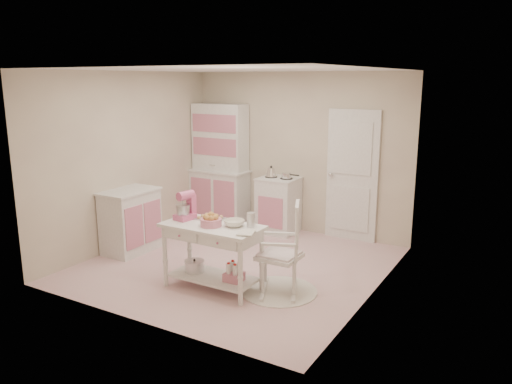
% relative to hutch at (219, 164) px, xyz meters
% --- Properties ---
extents(room_shell, '(3.84, 3.84, 2.62)m').
position_rel_hutch_xyz_m(room_shell, '(1.40, -1.66, 0.61)').
color(room_shell, '#D0828B').
rests_on(room_shell, ground).
extents(door, '(0.82, 0.05, 2.04)m').
position_rel_hutch_xyz_m(door, '(2.35, 0.21, -0.02)').
color(door, white).
rests_on(door, ground).
extents(hutch, '(1.06, 0.50, 2.08)m').
position_rel_hutch_xyz_m(hutch, '(0.00, 0.00, 0.00)').
color(hutch, white).
rests_on(hutch, ground).
extents(stove, '(0.62, 0.57, 0.92)m').
position_rel_hutch_xyz_m(stove, '(1.20, -0.05, -0.58)').
color(stove, white).
rests_on(stove, ground).
extents(base_cabinet, '(0.54, 0.84, 0.92)m').
position_rel_hutch_xyz_m(base_cabinet, '(-0.23, -1.96, -0.58)').
color(base_cabinet, white).
rests_on(base_cabinet, ground).
extents(lace_rug, '(0.92, 0.92, 0.01)m').
position_rel_hutch_xyz_m(lace_rug, '(2.32, -2.15, -1.03)').
color(lace_rug, white).
rests_on(lace_rug, ground).
extents(rocking_chair, '(0.73, 0.85, 1.10)m').
position_rel_hutch_xyz_m(rocking_chair, '(2.32, -2.15, -0.49)').
color(rocking_chair, white).
rests_on(rocking_chair, ground).
extents(work_table, '(1.20, 0.60, 0.80)m').
position_rel_hutch_xyz_m(work_table, '(1.58, -2.46, -0.64)').
color(work_table, white).
rests_on(work_table, ground).
extents(stand_mixer, '(0.25, 0.31, 0.34)m').
position_rel_hutch_xyz_m(stand_mixer, '(1.16, -2.44, -0.07)').
color(stand_mixer, '#CC5686').
rests_on(stand_mixer, work_table).
extents(cookie_tray, '(0.34, 0.24, 0.02)m').
position_rel_hutch_xyz_m(cookie_tray, '(1.43, -2.28, -0.23)').
color(cookie_tray, silver).
rests_on(cookie_tray, work_table).
extents(bread_basket, '(0.25, 0.25, 0.09)m').
position_rel_hutch_xyz_m(bread_basket, '(1.60, -2.51, -0.19)').
color(bread_basket, '#C8738B').
rests_on(bread_basket, work_table).
extents(mixing_bowl, '(0.24, 0.24, 0.08)m').
position_rel_hutch_xyz_m(mixing_bowl, '(1.84, -2.38, -0.20)').
color(mixing_bowl, silver).
rests_on(mixing_bowl, work_table).
extents(metal_pitcher, '(0.10, 0.10, 0.17)m').
position_rel_hutch_xyz_m(metal_pitcher, '(2.02, -2.30, -0.16)').
color(metal_pitcher, silver).
rests_on(metal_pitcher, work_table).
extents(recipe_book, '(0.23, 0.27, 0.02)m').
position_rel_hutch_xyz_m(recipe_book, '(2.03, -2.58, -0.23)').
color(recipe_book, silver).
rests_on(recipe_book, work_table).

